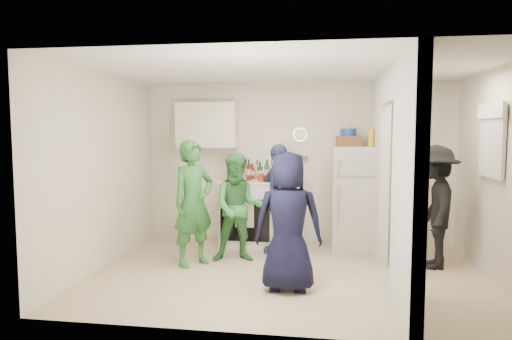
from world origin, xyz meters
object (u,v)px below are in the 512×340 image
at_px(yellow_cup_stack_top, 371,138).
at_px(person_green_left, 193,203).
at_px(fridge, 354,198).
at_px(person_nook, 435,207).
at_px(person_navy, 288,222).
at_px(person_denim, 279,199).
at_px(wicker_basket, 348,141).
at_px(person_green_center, 238,208).
at_px(blue_bowl, 348,132).
at_px(stove, 249,212).

bearing_deg(yellow_cup_stack_top, person_green_left, -156.39).
distance_m(fridge, person_nook, 1.24).
distance_m(person_green_left, person_navy, 1.52).
bearing_deg(person_denim, person_green_left, -98.47).
xyz_separation_m(fridge, wicker_basket, (-0.10, 0.05, 0.84)).
bearing_deg(person_green_center, wicker_basket, 20.50).
bearing_deg(person_denim, wicker_basket, 73.69).
bearing_deg(person_green_left, blue_bowl, -19.86).
bearing_deg(person_nook, person_green_left, -76.32).
bearing_deg(fridge, stove, 178.92).
bearing_deg(person_navy, wicker_basket, -112.48).
height_order(stove, person_green_left, person_green_left).
xyz_separation_m(yellow_cup_stack_top, person_green_center, (-1.80, -0.76, -0.93)).
distance_m(blue_bowl, person_navy, 2.30).
distance_m(wicker_basket, person_nook, 1.57).
bearing_deg(wicker_basket, person_green_center, -148.54).
bearing_deg(person_green_center, stove, 79.38).
relative_size(fridge, person_green_left, 0.93).
distance_m(stove, blue_bowl, 1.93).
xyz_separation_m(person_green_left, person_denim, (1.05, 0.70, -0.03)).
xyz_separation_m(blue_bowl, person_green_left, (-2.03, -1.18, -0.92)).
relative_size(blue_bowl, person_denim, 0.15).
xyz_separation_m(fridge, person_green_center, (-1.58, -0.86, -0.04)).
bearing_deg(person_nook, wicker_basket, -120.57).
bearing_deg(person_navy, blue_bowl, -112.48).
relative_size(fridge, person_denim, 0.97).
height_order(blue_bowl, person_green_center, blue_bowl).
bearing_deg(person_navy, person_denim, -82.43).
distance_m(yellow_cup_stack_top, person_navy, 2.27).
distance_m(person_green_left, person_green_center, 0.62).
relative_size(yellow_cup_stack_top, person_green_center, 0.17).
height_order(blue_bowl, person_green_left, blue_bowl).
height_order(person_green_left, person_green_center, person_green_left).
xyz_separation_m(blue_bowl, person_denim, (-0.98, -0.47, -0.95)).
relative_size(person_navy, person_nook, 0.98).
xyz_separation_m(fridge, person_green_left, (-2.13, -1.13, 0.06)).
xyz_separation_m(wicker_basket, person_nook, (1.06, -0.82, -0.82)).
relative_size(wicker_basket, person_denim, 0.22).
distance_m(fridge, yellow_cup_stack_top, 0.92).
relative_size(stove, person_nook, 0.64).
relative_size(stove, fridge, 0.66).
height_order(stove, person_navy, person_navy).
bearing_deg(stove, wicker_basket, 0.77).
bearing_deg(wicker_basket, person_navy, -110.44).
height_order(fridge, yellow_cup_stack_top, yellow_cup_stack_top).
height_order(stove, fridge, fridge).
bearing_deg(yellow_cup_stack_top, person_denim, -165.96).
bearing_deg(blue_bowl, person_green_left, -149.90).
relative_size(wicker_basket, yellow_cup_stack_top, 1.40).
bearing_deg(yellow_cup_stack_top, person_navy, -120.17).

